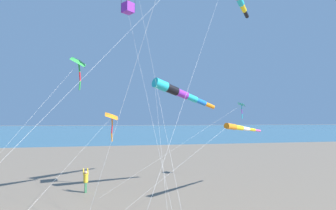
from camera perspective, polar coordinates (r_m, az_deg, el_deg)
The scene contains 8 objects.
ocean_water_strip at distance 178.80m, azimuth -13.58°, elevation -4.82°, with size 240.00×600.00×0.01m, color #386B84.
person_child_grey_jacket at distance 21.76m, azimuth -16.61°, elevation -14.51°, with size 0.56×0.45×1.71m.
kite_delta_yellow_midlevel at distance 26.76m, azimuth 14.84°, elevation 0.01°, with size 4.93×13.19×6.99m.
kite_box_blue_topmost at distance 22.36m, azimuth -8.23°, elevation 20.56°, with size 9.65×2.13×15.20m.
kite_delta_white_trailing at distance 22.72m, azimuth -17.82°, elevation 8.33°, with size 6.41×6.98×10.22m.
kite_windsock_rainbow_low_near at distance 21.43m, azimuth 2.15°, elevation 2.63°, with size 10.07×6.19×8.37m.
kite_delta_purple_drifting at distance 22.85m, azimuth -11.41°, elevation -2.37°, with size 8.72×5.64×5.97m.
kite_windsock_long_streamer_right at distance 20.15m, azimuth 14.72°, elevation -4.60°, with size 7.71×13.04×5.09m.
Camera 1 is at (-13.68, -3.98, 5.24)m, focal length 29.54 mm.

